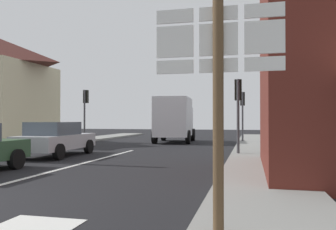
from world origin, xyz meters
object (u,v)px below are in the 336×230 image
sedan_far (56,138)px  traffic_light_far_right (243,105)px  traffic_light_near_right (238,99)px  route_sign_post (218,86)px  traffic_light_far_left (85,104)px  delivery_truck (174,118)px

sedan_far → traffic_light_far_right: size_ratio=1.24×
traffic_light_near_right → traffic_light_far_right: bearing=90.0°
sedan_far → traffic_light_near_right: (7.66, 1.84, 1.69)m
sedan_far → route_sign_post: bearing=-49.3°
sedan_far → traffic_light_near_right: traffic_light_near_right is taller
sedan_far → route_sign_post: size_ratio=1.32×
traffic_light_far_right → traffic_light_far_left: (-10.67, -1.65, 0.16)m
traffic_light_far_right → route_sign_post: bearing=-89.7°
sedan_far → delivery_truck: size_ratio=0.82×
sedan_far → traffic_light_near_right: size_ratio=1.28×
route_sign_post → traffic_light_far_right: size_ratio=0.94×
delivery_truck → traffic_light_far_left: bearing=-168.2°
traffic_light_near_right → traffic_light_far_right: (0.00, 8.64, 0.08)m
route_sign_post → traffic_light_far_left: bearing=121.1°
delivery_truck → traffic_light_near_right: traffic_light_near_right is taller
traffic_light_near_right → traffic_light_far_right: size_ratio=0.97×
delivery_truck → traffic_light_far_left: traffic_light_far_left is taller
sedan_far → traffic_light_far_right: traffic_light_far_right is taller
route_sign_post → sedan_far: bearing=130.7°
traffic_light_far_right → traffic_light_near_right: bearing=-90.0°
sedan_far → route_sign_post: 11.98m
route_sign_post → traffic_light_far_left: traffic_light_far_left is taller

